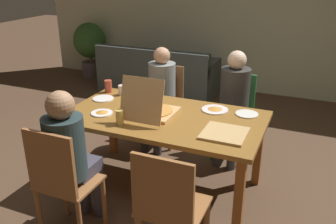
# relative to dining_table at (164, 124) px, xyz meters

# --- Properties ---
(ground_plane) EXTENTS (20.00, 20.00, 0.00)m
(ground_plane) POSITION_rel_dining_table_xyz_m (0.00, 0.00, -0.68)
(ground_plane) COLOR brown
(back_wall) EXTENTS (7.60, 0.12, 2.77)m
(back_wall) POSITION_rel_dining_table_xyz_m (0.00, 3.31, 0.70)
(back_wall) COLOR beige
(back_wall) RESTS_ON ground
(dining_table) EXTENTS (1.83, 1.01, 0.77)m
(dining_table) POSITION_rel_dining_table_xyz_m (0.00, 0.00, 0.00)
(dining_table) COLOR brown
(dining_table) RESTS_ON ground
(chair_0) EXTENTS (0.40, 0.43, 0.94)m
(chair_0) POSITION_rel_dining_table_xyz_m (0.45, 0.96, -0.19)
(chair_0) COLOR #2C723A
(chair_0) RESTS_ON ground
(person_0) EXTENTS (0.32, 0.49, 1.23)m
(person_0) POSITION_rel_dining_table_xyz_m (0.45, 0.83, 0.04)
(person_0) COLOR #40434D
(person_0) RESTS_ON ground
(chair_1) EXTENTS (0.44, 0.39, 0.98)m
(chair_1) POSITION_rel_dining_table_xyz_m (-0.42, -0.99, -0.13)
(chair_1) COLOR #925C33
(chair_1) RESTS_ON ground
(person_1) EXTENTS (0.31, 0.47, 1.23)m
(person_1) POSITION_rel_dining_table_xyz_m (-0.42, -0.85, 0.05)
(person_1) COLOR #3F3C49
(person_1) RESTS_ON ground
(chair_2) EXTENTS (0.41, 0.43, 0.93)m
(chair_2) POSITION_rel_dining_table_xyz_m (-0.42, 0.99, -0.17)
(chair_2) COLOR brown
(chair_2) RESTS_ON ground
(person_2) EXTENTS (0.32, 0.53, 1.19)m
(person_2) POSITION_rel_dining_table_xyz_m (-0.42, 0.84, 0.02)
(person_2) COLOR #363137
(person_2) RESTS_ON ground
(chair_3) EXTENTS (0.45, 0.43, 0.97)m
(chair_3) POSITION_rel_dining_table_xyz_m (0.45, -0.94, -0.17)
(chair_3) COLOR #935E31
(chair_3) RESTS_ON ground
(pizza_box_0) EXTENTS (0.40, 0.50, 0.41)m
(pizza_box_0) POSITION_rel_dining_table_xyz_m (-0.10, -0.04, 0.14)
(pizza_box_0) COLOR tan
(pizza_box_0) RESTS_ON dining_table
(pizza_box_1) EXTENTS (0.36, 0.36, 0.02)m
(pizza_box_1) POSITION_rel_dining_table_xyz_m (0.62, -0.17, 0.10)
(pizza_box_1) COLOR tan
(pizza_box_1) RESTS_ON dining_table
(plate_0) EXTENTS (0.20, 0.20, 0.03)m
(plate_0) POSITION_rel_dining_table_xyz_m (-0.55, -0.19, 0.09)
(plate_0) COLOR white
(plate_0) RESTS_ON dining_table
(plate_1) EXTENTS (0.22, 0.22, 0.01)m
(plate_1) POSITION_rel_dining_table_xyz_m (-0.75, 0.15, 0.09)
(plate_1) COLOR white
(plate_1) RESTS_ON dining_table
(plate_2) EXTENTS (0.25, 0.25, 0.03)m
(plate_2) POSITION_rel_dining_table_xyz_m (0.40, 0.31, 0.09)
(plate_2) COLOR white
(plate_2) RESTS_ON dining_table
(plate_3) EXTENTS (0.21, 0.21, 0.01)m
(plate_3) POSITION_rel_dining_table_xyz_m (0.70, 0.32, 0.09)
(plate_3) COLOR white
(plate_3) RESTS_ON dining_table
(drinking_glass_0) EXTENTS (0.08, 0.08, 0.13)m
(drinking_glass_0) POSITION_rel_dining_table_xyz_m (-0.82, 0.37, 0.15)
(drinking_glass_0) COLOR #B84632
(drinking_glass_0) RESTS_ON dining_table
(drinking_glass_1) EXTENTS (0.07, 0.07, 0.13)m
(drinking_glass_1) POSITION_rel_dining_table_xyz_m (-0.27, -0.33, 0.15)
(drinking_glass_1) COLOR #E7C05D
(drinking_glass_1) RESTS_ON dining_table
(drinking_glass_2) EXTENTS (0.08, 0.08, 0.11)m
(drinking_glass_2) POSITION_rel_dining_table_xyz_m (-0.64, 0.35, 0.14)
(drinking_glass_2) COLOR silver
(drinking_glass_2) RESTS_ON dining_table
(couch) EXTENTS (1.97, 0.80, 0.81)m
(couch) POSITION_rel_dining_table_xyz_m (-1.25, 2.58, -0.39)
(couch) COLOR #464F4E
(couch) RESTS_ON ground
(potted_plant) EXTENTS (0.61, 0.61, 1.04)m
(potted_plant) POSITION_rel_dining_table_xyz_m (-2.85, 2.96, -0.05)
(potted_plant) COLOR #5C4F53
(potted_plant) RESTS_ON ground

